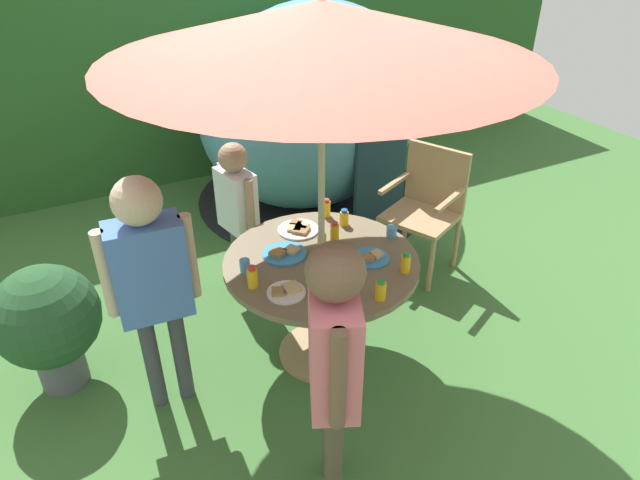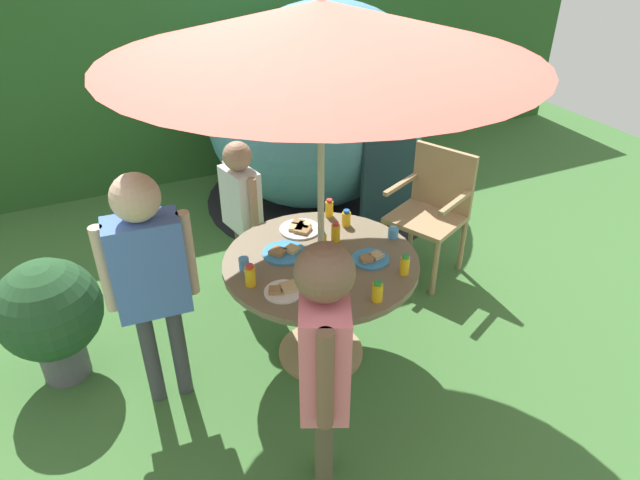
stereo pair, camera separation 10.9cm
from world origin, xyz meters
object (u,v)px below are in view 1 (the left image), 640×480
object	(u,v)px
garden_table	(321,282)
snack_bowl	(330,273)
patio_umbrella	(322,30)
plate_mid_left	(286,291)
child_in_white_shirt	(237,201)
plate_back_edge	(284,253)
juice_bottle_far_left	(381,290)
plate_center_front	(298,229)
wooden_chair	(427,203)
child_in_blue_shirt	(150,270)
juice_bottle_center_back	(326,208)
juice_bottle_far_right	(322,242)
child_in_pink_shirt	(334,349)
dome_tent	(315,108)
juice_bottle_spot_a	(344,218)
plate_mid_right	(371,257)
juice_bottle_front_edge	(406,263)
juice_bottle_near_left	(335,232)
potted_plant	(47,320)
juice_bottle_near_right	(252,277)
cup_near	(392,231)
cup_far	(245,266)

from	to	relation	value
garden_table	snack_bowl	size ratio (longest dim) A/B	7.54
patio_umbrella	plate_mid_left	bearing A→B (deg)	-147.24
child_in_white_shirt	plate_back_edge	distance (m)	0.73
child_in_white_shirt	juice_bottle_far_left	world-z (taller)	child_in_white_shirt
snack_bowl	plate_center_front	bearing A→B (deg)	82.60
garden_table	juice_bottle_far_left	size ratio (longest dim) A/B	9.56
garden_table	wooden_chair	xyz separation A→B (m)	(1.16, 0.55, -0.02)
child_in_blue_shirt	juice_bottle_center_back	bearing A→B (deg)	21.30
wooden_chair	juice_bottle_far_right	xyz separation A→B (m)	(-1.12, -0.47, 0.24)
child_in_pink_shirt	dome_tent	bearing A→B (deg)	-1.13
juice_bottle_spot_a	plate_mid_right	bearing A→B (deg)	-97.77
child_in_pink_shirt	juice_bottle_front_edge	xyz separation A→B (m)	(0.73, 0.52, -0.12)
juice_bottle_center_back	juice_bottle_far_left	bearing A→B (deg)	-100.39
juice_bottle_far_left	juice_bottle_front_edge	distance (m)	0.29
child_in_pink_shirt	juice_bottle_near_left	world-z (taller)	child_in_pink_shirt
snack_bowl	juice_bottle_far_right	bearing A→B (deg)	71.08
juice_bottle_spot_a	dome_tent	bearing A→B (deg)	68.85
garden_table	juice_bottle_front_edge	world-z (taller)	juice_bottle_front_edge
potted_plant	plate_center_front	size ratio (longest dim) A/B	3.09
potted_plant	juice_bottle_center_back	bearing A→B (deg)	-2.30
juice_bottle_near_right	juice_bottle_front_edge	size ratio (longest dim) A/B	1.05
dome_tent	cup_near	world-z (taller)	dome_tent
juice_bottle_far_left	child_in_pink_shirt	bearing A→B (deg)	-141.45
plate_mid_right	potted_plant	bearing A→B (deg)	159.87
juice_bottle_far_right	cup_far	xyz separation A→B (m)	(-0.47, 0.01, -0.02)
plate_center_front	juice_bottle_spot_a	distance (m)	0.29
juice_bottle_near_left	juice_bottle_near_right	world-z (taller)	juice_bottle_near_right
juice_bottle_spot_a	juice_bottle_near_left	bearing A→B (deg)	-136.27
plate_back_edge	juice_bottle_near_right	world-z (taller)	juice_bottle_near_right
dome_tent	plate_mid_left	distance (m)	2.49
juice_bottle_spot_a	snack_bowl	bearing A→B (deg)	-126.85
plate_center_front	juice_bottle_front_edge	world-z (taller)	juice_bottle_front_edge
child_in_blue_shirt	juice_bottle_far_left	bearing A→B (deg)	-23.14
potted_plant	juice_bottle_near_left	bearing A→B (deg)	-12.35
juice_bottle_center_back	juice_bottle_front_edge	distance (m)	0.75
plate_mid_right	juice_bottle_near_right	world-z (taller)	juice_bottle_near_right
garden_table	juice_bottle_far_right	world-z (taller)	juice_bottle_far_right
child_in_blue_shirt	cup_near	size ratio (longest dim) A/B	22.26
plate_back_edge	juice_bottle_front_edge	size ratio (longest dim) A/B	2.11
wooden_chair	dome_tent	distance (m)	1.45
juice_bottle_far_left	snack_bowl	bearing A→B (deg)	118.20
plate_center_front	cup_near	size ratio (longest dim) A/B	4.03
plate_mid_left	juice_bottle_far_right	distance (m)	0.45
juice_bottle_near_left	wooden_chair	bearing A→B (deg)	22.12
plate_mid_right	plate_back_edge	world-z (taller)	same
juice_bottle_near_left	juice_bottle_far_right	world-z (taller)	juice_bottle_near_left
cup_near	cup_far	xyz separation A→B (m)	(-0.92, 0.06, 0.01)
child_in_blue_shirt	juice_bottle_near_right	bearing A→B (deg)	-11.20
patio_umbrella	plate_center_front	size ratio (longest dim) A/B	8.24
child_in_white_shirt	juice_bottle_near_left	xyz separation A→B (m)	(0.35, -0.73, 0.05)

